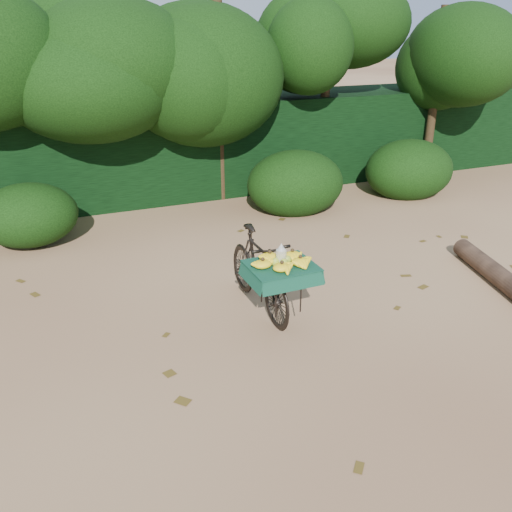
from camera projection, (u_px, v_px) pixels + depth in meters
name	position (u px, v px, depth m)	size (l,w,h in m)	color
ground	(348.00, 346.00, 5.80)	(80.00, 80.00, 0.00)	tan
vendor_bicycle	(260.00, 271.00, 6.34)	(0.71, 1.72, 0.99)	black
hedge_backdrop	(183.00, 146.00, 10.77)	(26.00, 1.80, 1.80)	black
tree_row	(156.00, 96.00, 9.42)	(14.50, 2.00, 4.00)	black
bush_clumps	(244.00, 192.00, 9.44)	(8.80, 1.70, 0.90)	black
leaf_litter	(319.00, 317.00, 6.35)	(7.00, 7.30, 0.01)	#4F3C15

